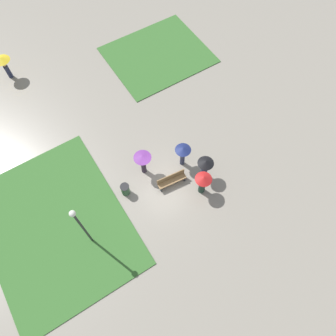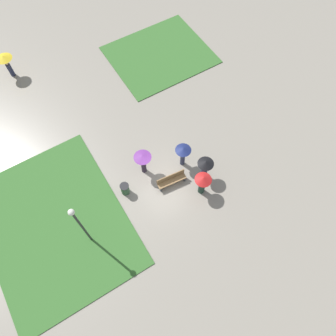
% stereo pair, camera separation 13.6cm
% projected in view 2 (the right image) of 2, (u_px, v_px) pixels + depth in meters
% --- Properties ---
extents(ground_plane, '(90.00, 90.00, 0.00)m').
position_uv_depth(ground_plane, '(165.00, 183.00, 20.28)').
color(ground_plane, gray).
extents(lawn_patch_near, '(7.61, 9.93, 0.06)m').
position_uv_depth(lawn_patch_near, '(55.00, 224.00, 19.03)').
color(lawn_patch_near, '#386B2D').
rests_on(lawn_patch_near, ground_plane).
extents(lawn_patch_far, '(7.41, 6.36, 0.06)m').
position_uv_depth(lawn_patch_far, '(160.00, 55.00, 25.40)').
color(lawn_patch_far, '#386B2D').
rests_on(lawn_patch_far, ground_plane).
extents(park_bench, '(1.85, 0.61, 0.90)m').
position_uv_depth(park_bench, '(171.00, 180.00, 19.88)').
color(park_bench, brown).
rests_on(park_bench, ground_plane).
extents(lamp_post, '(0.32, 0.32, 4.58)m').
position_uv_depth(lamp_post, '(79.00, 223.00, 16.05)').
color(lamp_post, '#2D2D30').
rests_on(lamp_post, ground_plane).
extents(trash_bin, '(0.55, 0.55, 0.87)m').
position_uv_depth(trash_bin, '(125.00, 189.00, 19.63)').
color(trash_bin, '#335638').
rests_on(trash_bin, ground_plane).
extents(crowd_person_black, '(0.98, 0.98, 1.85)m').
position_uv_depth(crowd_person_black, '(205.00, 167.00, 19.43)').
color(crowd_person_black, '#282D47').
rests_on(crowd_person_black, ground_plane).
extents(crowd_person_purple, '(1.07, 1.07, 1.91)m').
position_uv_depth(crowd_person_purple, '(143.00, 160.00, 19.45)').
color(crowd_person_purple, '#2D2333').
rests_on(crowd_person_purple, ground_plane).
extents(crowd_person_red, '(1.00, 1.00, 1.85)m').
position_uv_depth(crowd_person_red, '(203.00, 182.00, 18.93)').
color(crowd_person_red, '#1E3328').
rests_on(crowd_person_red, ground_plane).
extents(crowd_person_navy, '(0.97, 0.97, 1.84)m').
position_uv_depth(crowd_person_navy, '(183.00, 153.00, 19.76)').
color(crowd_person_navy, '#282D47').
rests_on(crowd_person_navy, ground_plane).
extents(lone_walker_far_path, '(1.17, 1.17, 1.85)m').
position_uv_depth(lone_walker_far_path, '(5.00, 61.00, 23.22)').
color(lone_walker_far_path, '#282D47').
rests_on(lone_walker_far_path, ground_plane).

